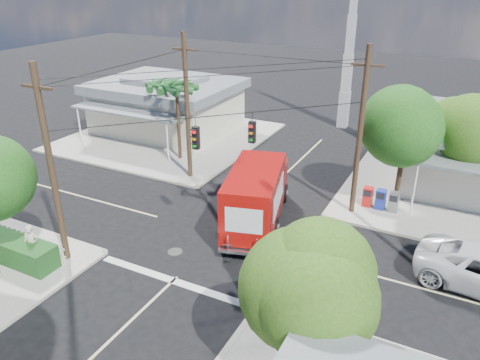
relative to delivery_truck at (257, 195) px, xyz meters
The scene contains 17 objects.
ground 2.67m from the delivery_truck, 121.60° to the right, with size 120.00×120.00×0.00m, color black.
sidewalk_ne 13.47m from the delivery_truck, 42.93° to the left, with size 14.12×14.12×0.14m.
sidewalk_nw 15.13m from the delivery_truck, 142.73° to the left, with size 14.12×14.12×0.14m.
road_markings 3.81m from the delivery_truck, 108.57° to the right, with size 32.00×32.00×0.01m.
building_nw 16.91m from the delivery_truck, 140.75° to the left, with size 10.80×10.20×4.30m.
radio_tower 18.66m from the delivery_truck, 91.85° to the left, with size 0.80×0.80×17.00m.
tree_ne_front 8.48m from the delivery_truck, 39.18° to the left, with size 4.21×4.14×6.66m.
tree_ne_back 11.58m from the delivery_truck, 39.50° to the left, with size 3.77×3.66×5.82m.
tree_se 11.04m from the delivery_truck, 56.70° to the right, with size 3.67×3.54×5.62m.
palm_nw_front 10.86m from the delivery_truck, 146.30° to the left, with size 3.01×3.08×5.59m.
palm_nw_back 13.17m from the delivery_truck, 145.68° to the left, with size 3.01×3.08×5.19m.
utility_poles 4.02m from the delivery_truck, behind, with size 12.00×10.68×9.00m.
picket_fence 11.59m from the delivery_truck, 140.34° to the right, with size 5.94×0.06×1.00m.
hedge_sw 12.26m from the delivery_truck, 138.05° to the right, with size 6.20×1.20×1.10m, color #1C4D1F.
vending_boxes 7.06m from the delivery_truck, 39.30° to the left, with size 1.90×0.50×1.10m.
delivery_truck is the anchor object (origin of this frame).
pedestrian 10.78m from the delivery_truck, 132.69° to the right, with size 0.68×0.44×1.85m, color beige.
Camera 1 is at (10.05, -17.64, 12.22)m, focal length 35.00 mm.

